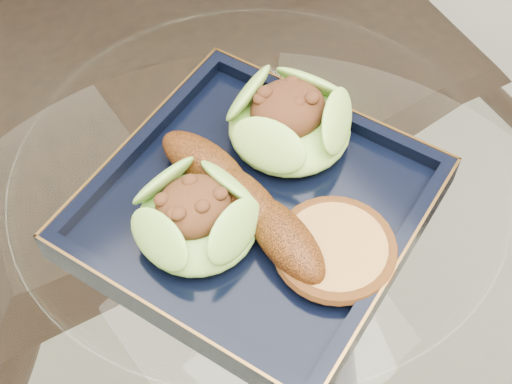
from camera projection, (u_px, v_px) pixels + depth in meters
dining_table at (258, 291)px, 0.79m from camera, size 1.13×1.13×0.77m
dining_chair at (193, 28)px, 1.08m from camera, size 0.54×0.54×1.03m
navy_plate at (256, 212)px, 0.64m from camera, size 0.34×0.34×0.02m
lettuce_wrap_left at (197, 219)px, 0.60m from camera, size 0.13×0.13×0.04m
lettuce_wrap_right at (290, 123)px, 0.66m from camera, size 0.12×0.12×0.04m
roasted_plantain at (243, 200)px, 0.61m from camera, size 0.05×0.20×0.04m
crumb_patty at (335, 251)px, 0.59m from camera, size 0.12×0.12×0.02m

